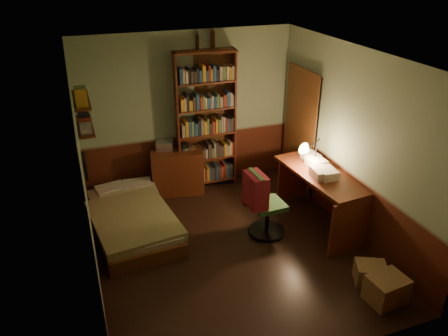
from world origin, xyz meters
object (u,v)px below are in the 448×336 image
object	(u,v)px
bookshelf	(206,122)
cardboard_box_b	(370,273)
dresser	(177,172)
bed	(131,212)
mini_stereo	(165,145)
cardboard_box_a	(386,289)
desk_lamp	(316,145)
desk	(319,198)
office_chair	(268,199)

from	to	relation	value
bookshelf	cardboard_box_b	size ratio (longest dim) A/B	6.36
dresser	bookshelf	size ratio (longest dim) A/B	0.36
bed	mini_stereo	distance (m)	1.35
cardboard_box_a	cardboard_box_b	world-z (taller)	cardboard_box_a
bed	dresser	size ratio (longest dim) A/B	2.27
dresser	desk_lamp	world-z (taller)	desk_lamp
bed	mini_stereo	bearing A→B (deg)	48.45
mini_stereo	cardboard_box_a	xyz separation A→B (m)	(1.79, -3.45, -0.66)
desk	office_chair	size ratio (longest dim) A/B	1.37
bed	mini_stereo	xyz separation A→B (m)	(0.75, 0.99, 0.54)
mini_stereo	office_chair	world-z (taller)	office_chair
bed	office_chair	xyz separation A→B (m)	(1.80, -0.75, 0.29)
bookshelf	cardboard_box_b	bearing A→B (deg)	-63.80
dresser	cardboard_box_b	xyz separation A→B (m)	(1.65, -3.00, -0.25)
cardboard_box_a	desk_lamp	bearing A→B (deg)	86.09
desk	mini_stereo	bearing A→B (deg)	131.49
cardboard_box_a	bed	bearing A→B (deg)	135.87
desk_lamp	cardboard_box_a	bearing A→B (deg)	-109.16
desk_lamp	cardboard_box_b	size ratio (longest dim) A/B	1.66
desk	cardboard_box_a	bearing A→B (deg)	-98.78
mini_stereo	desk_lamp	bearing A→B (deg)	-20.65
bookshelf	office_chair	world-z (taller)	bookshelf
desk	cardboard_box_b	size ratio (longest dim) A/B	4.32
bed	bookshelf	distance (m)	1.94
desk_lamp	cardboard_box_a	xyz separation A→B (m)	(-0.14, -1.98, -0.98)
bed	desk	xyz separation A→B (m)	(2.63, -0.76, 0.14)
dresser	mini_stereo	xyz separation A→B (m)	(-0.16, 0.13, 0.45)
dresser	cardboard_box_a	world-z (taller)	dresser
mini_stereo	desk	bearing A→B (deg)	-26.17
dresser	bed	bearing A→B (deg)	-127.12
dresser	desk	xyz separation A→B (m)	(1.72, -1.63, 0.05)
dresser	desk	distance (m)	2.37
mini_stereo	cardboard_box_b	distance (m)	3.68
bed	mini_stereo	size ratio (longest dim) A/B	7.05
bed	cardboard_box_b	world-z (taller)	bed
bookshelf	desk_lamp	world-z (taller)	bookshelf
office_chair	cardboard_box_a	xyz separation A→B (m)	(0.73, -1.70, -0.41)
bookshelf	office_chair	xyz separation A→B (m)	(0.36, -1.71, -0.58)
office_chair	mini_stereo	bearing A→B (deg)	118.52
dresser	office_chair	xyz separation A→B (m)	(0.90, -1.62, 0.20)
mini_stereo	cardboard_box_a	world-z (taller)	mini_stereo
desk_lamp	cardboard_box_a	world-z (taller)	desk_lamp
dresser	cardboard_box_a	xyz separation A→B (m)	(1.63, -3.32, -0.21)
mini_stereo	cardboard_box_b	size ratio (longest dim) A/B	0.75
bed	bookshelf	world-z (taller)	bookshelf
bookshelf	office_chair	bearing A→B (deg)	-71.82
mini_stereo	bookshelf	xyz separation A→B (m)	(0.70, -0.04, 0.33)
desk	bed	bearing A→B (deg)	158.29
desk_lamp	mini_stereo	bearing A→B (deg)	127.29
office_chair	cardboard_box_b	distance (m)	1.63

